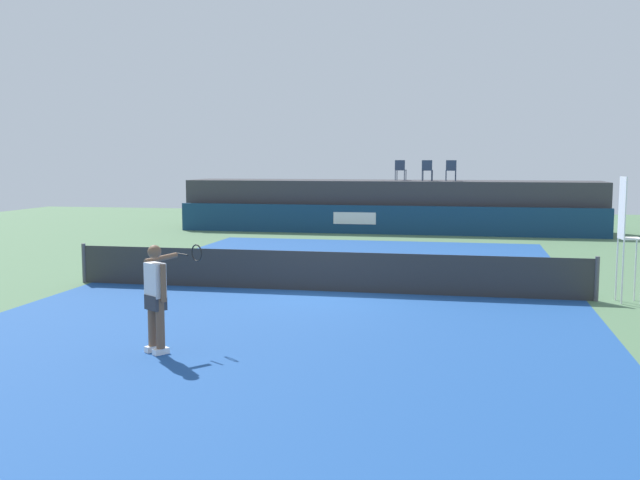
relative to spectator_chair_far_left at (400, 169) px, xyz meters
name	(u,v)px	position (x,y,z in m)	size (l,w,h in m)	color
ground_plane	(343,272)	(-0.42, -12.41, -2.69)	(48.00, 48.00, 0.00)	#4C704C
court_inner	(322,291)	(-0.42, -15.41, -2.69)	(12.00, 22.00, 0.00)	#1C478C
sponsor_wall	(385,220)	(-0.43, -1.91, -2.09)	(18.00, 0.22, 1.20)	navy
spectator_platform	(390,205)	(-0.42, -0.11, -1.59)	(18.00, 2.80, 2.20)	#38383D
spectator_chair_far_left	(400,169)	(0.00, 0.00, 0.00)	(0.48, 0.48, 0.89)	#2D3D56
spectator_chair_left	(427,169)	(1.19, -0.41, 0.00)	(0.46, 0.46, 0.89)	#2D3D56
spectator_chair_center	(451,169)	(2.20, -0.43, 0.00)	(0.47, 0.47, 0.89)	#2D3D56
umpire_chair	(626,231)	(6.34, -15.42, -1.11)	(0.49, 0.49, 2.76)	white
tennis_net	(322,271)	(-0.42, -15.41, -2.22)	(12.40, 0.02, 0.95)	#2D2D2D
net_post_near	(84,263)	(-6.62, -15.41, -2.19)	(0.10, 0.10, 1.00)	#4C4C51
net_post_far	(597,279)	(5.78, -15.41, -2.19)	(0.10, 0.10, 1.00)	#4C4C51
tennis_player	(157,295)	(-1.95, -21.39, -1.73)	(0.74, 1.25, 1.77)	white
tennis_ball	(450,268)	(2.49, -11.30, -2.66)	(0.07, 0.07, 0.07)	#D8EA33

